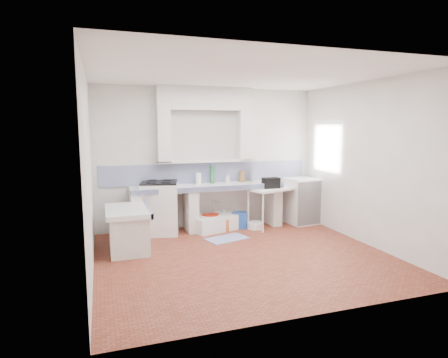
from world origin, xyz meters
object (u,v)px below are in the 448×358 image
object	(u,v)px
sink	(218,222)
side_table	(272,207)
stove	(160,208)
fridge	(302,201)

from	to	relation	value
sink	side_table	bearing A→B (deg)	-27.86
stove	fridge	world-z (taller)	stove
sink	fridge	distance (m)	1.87
stove	fridge	xyz separation A→B (m)	(2.98, -0.15, -0.01)
stove	sink	size ratio (longest dim) A/B	0.87
stove	fridge	size ratio (longest dim) A/B	1.02
stove	sink	world-z (taller)	stove
sink	fridge	xyz separation A→B (m)	(1.84, -0.10, 0.34)
sink	side_table	size ratio (longest dim) A/B	1.15
stove	side_table	world-z (taller)	stove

